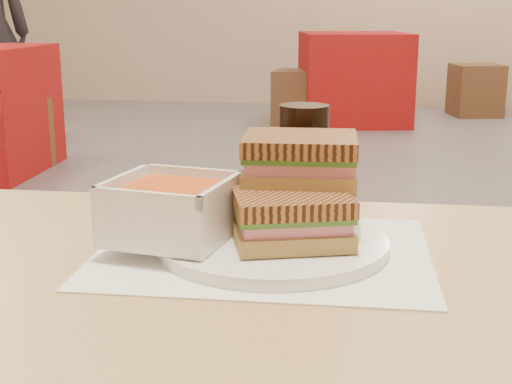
# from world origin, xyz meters

# --- Properties ---
(tray_liner) EXTENTS (0.37, 0.29, 0.00)m
(tray_liner) POSITION_xyz_m (0.02, -2.00, 0.75)
(tray_liner) COLOR white
(tray_liner) RESTS_ON main_table
(plate) EXTENTS (0.26, 0.26, 0.01)m
(plate) POSITION_xyz_m (0.03, -1.99, 0.76)
(plate) COLOR white
(plate) RESTS_ON tray_liner
(soup_bowl) EXTENTS (0.15, 0.15, 0.07)m
(soup_bowl) POSITION_xyz_m (-0.08, -2.01, 0.80)
(soup_bowl) COLOR white
(soup_bowl) RESTS_ON plate
(panini_lower) EXTENTS (0.15, 0.13, 0.06)m
(panini_lower) POSITION_xyz_m (0.05, -2.01, 0.79)
(panini_lower) COLOR #A07B3B
(panini_lower) RESTS_ON plate
(panini_upper) EXTENTS (0.13, 0.11, 0.06)m
(panini_upper) POSITION_xyz_m (0.05, -1.95, 0.85)
(panini_upper) COLOR #A07B3B
(panini_upper) RESTS_ON panini_lower
(cola_glass) EXTENTS (0.07, 0.07, 0.14)m
(cola_glass) POSITION_xyz_m (0.05, -1.81, 0.82)
(cola_glass) COLOR black
(cola_glass) RESTS_ON main_table
(bg_table_2) EXTENTS (1.06, 1.06, 0.80)m
(bg_table_2) POSITION_xyz_m (0.03, 3.77, 0.40)
(bg_table_2) COLOR maroon
(bg_table_2) RESTS_ON ground
(bg_chair_0r) EXTENTS (0.47, 0.47, 0.45)m
(bg_chair_0r) POSITION_xyz_m (-2.11, 1.49, 0.23)
(bg_chair_0r) COLOR brown
(bg_chair_0r) RESTS_ON ground
(bg_chair_2l) EXTENTS (0.44, 0.44, 0.48)m
(bg_chair_2l) POSITION_xyz_m (-0.46, 3.62, 0.24)
(bg_chair_2l) COLOR brown
(bg_chair_2l) RESTS_ON ground
(bg_chair_2r) EXTENTS (0.52, 0.52, 0.49)m
(bg_chair_2r) POSITION_xyz_m (1.18, 4.39, 0.25)
(bg_chair_2r) COLOR brown
(bg_chair_2r) RESTS_ON ground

